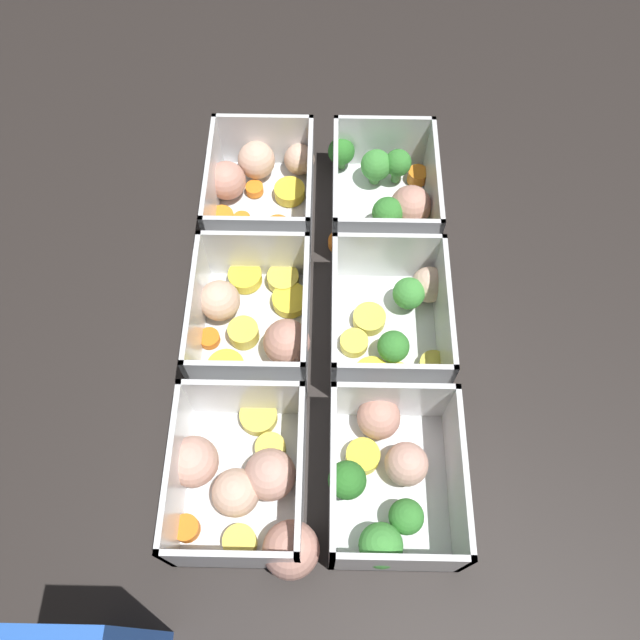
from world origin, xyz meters
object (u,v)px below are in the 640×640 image
at_px(container_far_left, 246,487).
at_px(container_far_right, 259,184).
at_px(container_near_left, 388,477).
at_px(container_near_right, 387,194).
at_px(container_far_center, 255,319).
at_px(container_near_center, 395,321).

relative_size(container_far_left, container_far_right, 1.16).
height_order(container_near_left, container_near_right, same).
distance_m(container_far_center, container_far_right, 0.18).
distance_m(container_near_right, container_far_right, 0.15).
distance_m(container_near_center, container_far_center, 0.14).
bearing_deg(container_far_left, container_far_right, 1.71).
bearing_deg(container_near_center, container_near_right, 1.04).
bearing_deg(container_near_right, container_far_left, 157.69).
relative_size(container_near_right, container_far_right, 1.06).
bearing_deg(container_far_center, container_near_center, -90.08).
bearing_deg(container_far_left, container_near_left, -85.03).
distance_m(container_near_left, container_far_center, 0.21).
distance_m(container_near_left, container_far_left, 0.13).
bearing_deg(container_near_left, container_near_center, -4.39).
relative_size(container_near_center, container_far_left, 0.89).
xyz_separation_m(container_near_left, container_near_right, (0.32, -0.01, 0.00)).
bearing_deg(container_near_left, container_far_center, 39.32).
relative_size(container_near_center, container_near_right, 0.98).
bearing_deg(container_far_center, container_far_right, 2.18).
relative_size(container_near_center, container_far_center, 1.01).
xyz_separation_m(container_near_left, container_far_left, (-0.01, 0.13, -0.00)).
bearing_deg(container_near_center, container_far_center, 89.92).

